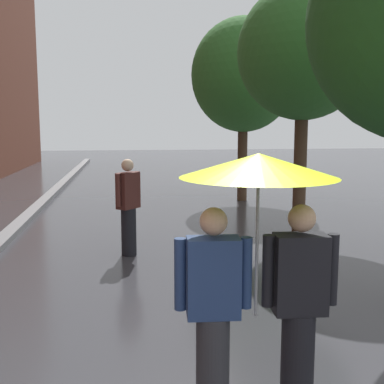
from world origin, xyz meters
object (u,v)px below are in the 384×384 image
Objects in this scene: pedestrian_walking_midground at (128,207)px; couple_under_umbrella at (257,240)px; street_tree_2 at (244,75)px; street_tree_1 at (304,53)px.

couple_under_umbrella is at bearing -78.92° from pedestrian_walking_midground.
street_tree_2 reaches higher than couple_under_umbrella.
pedestrian_walking_midground is (-3.41, -5.76, -2.81)m from street_tree_2.
couple_under_umbrella is at bearing -103.10° from street_tree_2.
pedestrian_walking_midground is (-3.49, -1.15, -2.80)m from street_tree_1.
street_tree_1 is 4.62m from pedestrian_walking_midground.
pedestrian_walking_midground is at bearing 101.08° from couple_under_umbrella.
pedestrian_walking_midground is at bearing -120.61° from street_tree_2.
couple_under_umbrella is 4.95m from pedestrian_walking_midground.
street_tree_1 is at bearing 18.28° from pedestrian_walking_midground.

